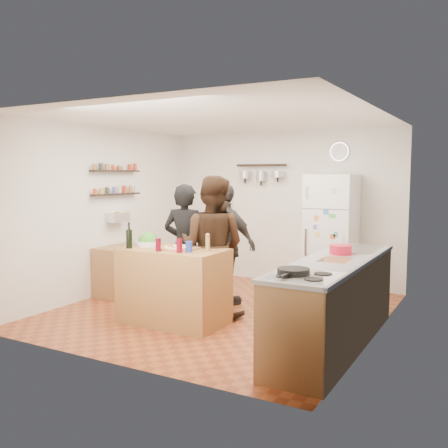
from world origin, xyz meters
The scene contains 26 objects.
room_shell centered at (0.00, 0.39, 1.25)m, with size 4.20×4.20×4.20m.
prep_island centered at (-0.24, -0.72, 0.46)m, with size 1.25×0.72×0.91m, color #9F703A.
pizza_board centered at (-0.16, -0.74, 0.92)m, with size 0.42×0.34×0.02m, color #9C5D39.
pizza centered at (-0.16, -0.74, 0.94)m, with size 0.34×0.34×0.02m, color beige.
salad_bowl centered at (-0.66, -0.67, 0.94)m, with size 0.31×0.31×0.06m, color silver.
wine_bottle centered at (-0.74, -0.94, 1.02)m, with size 0.08×0.08×0.23m, color black.
wine_glass_near centered at (-0.29, -0.96, 0.99)m, with size 0.06×0.06×0.15m, color #500613.
wine_glass_far centered at (-0.02, -0.92, 0.99)m, with size 0.07×0.07×0.16m, color #5E0816.
pepper_mill centered at (0.21, -0.67, 0.99)m, with size 0.05×0.05×0.17m, color olive.
salt_canister centered at (0.06, -0.84, 0.97)m, with size 0.08×0.08×0.13m, color #1B3097.
person_left centered at (-0.46, -0.13, 0.84)m, with size 0.61×0.40×1.68m, color black.
person_center centered at (0.02, -0.23, 0.89)m, with size 0.87×0.68×1.79m, color black.
person_back centered at (-0.11, 0.33, 0.84)m, with size 0.98×0.41×1.68m, color #2B2826.
counter_run centered at (1.70, -0.55, 0.45)m, with size 0.63×2.63×0.90m, color #9E7042.
stove_top centered at (1.70, -1.50, 0.91)m, with size 0.60×0.62×0.02m, color white.
skillet centered at (1.60, -1.50, 0.95)m, with size 0.29×0.29×0.06m, color black.
sink centered at (1.70, 0.30, 0.92)m, with size 0.50×0.80×0.03m, color silver.
cutting_board centered at (1.70, -0.57, 0.91)m, with size 0.30×0.40×0.02m, color brown.
red_bowl centered at (1.65, -0.19, 0.97)m, with size 0.25×0.25×0.10m, color red.
fridge centered at (0.95, 1.75, 0.90)m, with size 0.70×0.68×1.80m, color white.
wall_clock centered at (0.95, 2.08, 2.15)m, with size 0.30×0.30×0.03m, color silver.
spice_shelf_lower centered at (-1.93, 0.20, 1.50)m, with size 0.12×1.00×0.03m, color black.
spice_shelf_upper centered at (-1.93, 0.20, 1.85)m, with size 0.12×1.00×0.03m, color black.
produce_basket centered at (-1.90, 0.20, 1.15)m, with size 0.18×0.35×0.14m, color silver.
side_table centered at (-1.74, 0.09, 0.36)m, with size 0.50×0.80×0.73m, color #A97547.
pot_rack centered at (-0.35, 2.00, 1.95)m, with size 0.90×0.04×0.04m, color black.
Camera 1 is at (3.19, -5.61, 1.81)m, focal length 40.00 mm.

